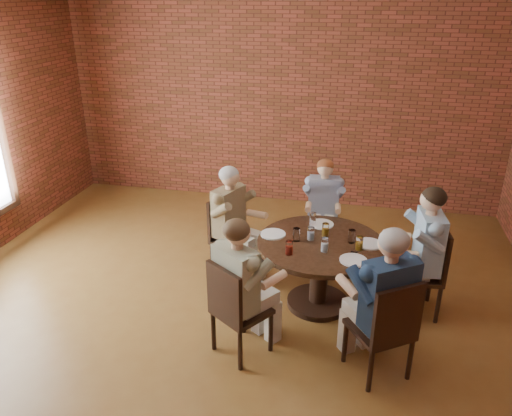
% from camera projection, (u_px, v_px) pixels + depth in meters
% --- Properties ---
extents(floor, '(7.00, 7.00, 0.00)m').
position_uv_depth(floor, '(217.00, 334.00, 4.85)').
color(floor, brown).
rests_on(floor, ground).
extents(wall_back, '(7.00, 0.00, 7.00)m').
position_uv_depth(wall_back, '(281.00, 92.00, 7.29)').
color(wall_back, brown).
rests_on(wall_back, ground).
extents(dining_table, '(1.29, 1.29, 0.75)m').
position_uv_depth(dining_table, '(320.00, 261.00, 5.09)').
color(dining_table, black).
rests_on(dining_table, floor).
extents(chair_a, '(0.49, 0.49, 0.96)m').
position_uv_depth(chair_a, '(428.00, 267.00, 5.00)').
color(chair_a, black).
rests_on(chair_a, floor).
extents(diner_a, '(0.73, 0.62, 1.37)m').
position_uv_depth(diner_a, '(421.00, 252.00, 4.94)').
color(diner_a, teal).
rests_on(diner_a, floor).
extents(chair_b, '(0.41, 0.41, 0.89)m').
position_uv_depth(chair_b, '(322.00, 217.00, 6.18)').
color(chair_b, black).
rests_on(chair_b, floor).
extents(diner_b, '(0.51, 0.61, 1.24)m').
position_uv_depth(diner_b, '(323.00, 209.00, 6.06)').
color(diner_b, '#838DA7').
rests_on(diner_b, floor).
extents(chair_c, '(0.55, 0.55, 0.93)m').
position_uv_depth(chair_c, '(228.00, 233.00, 5.73)').
color(chair_c, black).
rests_on(chair_c, floor).
extents(diner_c, '(0.78, 0.72, 1.31)m').
position_uv_depth(diner_c, '(233.00, 223.00, 5.63)').
color(diner_c, brown).
rests_on(diner_c, floor).
extents(chair_d, '(0.60, 0.60, 0.94)m').
position_uv_depth(chair_d, '(234.00, 307.00, 4.38)').
color(chair_d, black).
rests_on(chair_d, floor).
extents(diner_d, '(0.81, 0.84, 1.34)m').
position_uv_depth(diner_d, '(241.00, 288.00, 4.37)').
color(diner_d, '#B5A68E').
rests_on(diner_d, floor).
extents(chair_e, '(0.63, 0.63, 0.97)m').
position_uv_depth(chair_e, '(387.00, 327.00, 4.11)').
color(chair_e, black).
rests_on(chair_e, floor).
extents(diner_e, '(0.86, 0.89, 1.39)m').
position_uv_depth(diner_e, '(383.00, 303.00, 4.12)').
color(diner_e, navy).
rests_on(diner_e, floor).
extents(plate_a, '(0.26, 0.26, 0.01)m').
position_uv_depth(plate_a, '(369.00, 244.00, 4.95)').
color(plate_a, white).
rests_on(plate_a, dining_table).
extents(plate_b, '(0.26, 0.26, 0.01)m').
position_uv_depth(plate_b, '(322.00, 224.00, 5.36)').
color(plate_b, white).
rests_on(plate_b, dining_table).
extents(plate_c, '(0.26, 0.26, 0.01)m').
position_uv_depth(plate_c, '(273.00, 234.00, 5.15)').
color(plate_c, white).
rests_on(plate_c, dining_table).
extents(plate_d, '(0.26, 0.26, 0.01)m').
position_uv_depth(plate_d, '(353.00, 260.00, 4.65)').
color(plate_d, white).
rests_on(plate_d, dining_table).
extents(glass_a, '(0.07, 0.07, 0.14)m').
position_uv_depth(glass_a, '(352.00, 236.00, 4.96)').
color(glass_a, white).
rests_on(glass_a, dining_table).
extents(glass_b, '(0.07, 0.07, 0.14)m').
position_uv_depth(glass_b, '(325.00, 230.00, 5.10)').
color(glass_b, white).
rests_on(glass_b, dining_table).
extents(glass_c, '(0.07, 0.07, 0.14)m').
position_uv_depth(glass_c, '(313.00, 218.00, 5.35)').
color(glass_c, white).
rests_on(glass_c, dining_table).
extents(glass_d, '(0.07, 0.07, 0.14)m').
position_uv_depth(glass_d, '(311.00, 234.00, 5.02)').
color(glass_d, white).
rests_on(glass_d, dining_table).
extents(glass_e, '(0.07, 0.07, 0.14)m').
position_uv_depth(glass_e, '(296.00, 235.00, 5.00)').
color(glass_e, white).
rests_on(glass_e, dining_table).
extents(glass_f, '(0.07, 0.07, 0.14)m').
position_uv_depth(glass_f, '(289.00, 248.00, 4.74)').
color(glass_f, white).
rests_on(glass_f, dining_table).
extents(glass_g, '(0.07, 0.07, 0.14)m').
position_uv_depth(glass_g, '(325.00, 245.00, 4.80)').
color(glass_g, white).
rests_on(glass_g, dining_table).
extents(glass_h, '(0.07, 0.07, 0.14)m').
position_uv_depth(glass_h, '(359.00, 243.00, 4.83)').
color(glass_h, white).
rests_on(glass_h, dining_table).
extents(smartphone, '(0.08, 0.14, 0.01)m').
position_uv_depth(smartphone, '(353.00, 255.00, 4.75)').
color(smartphone, black).
rests_on(smartphone, dining_table).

